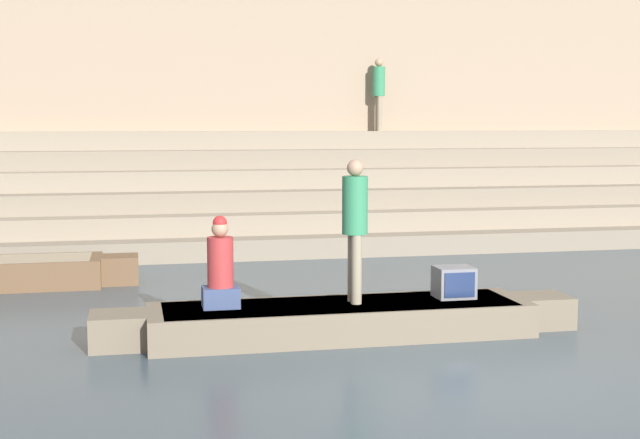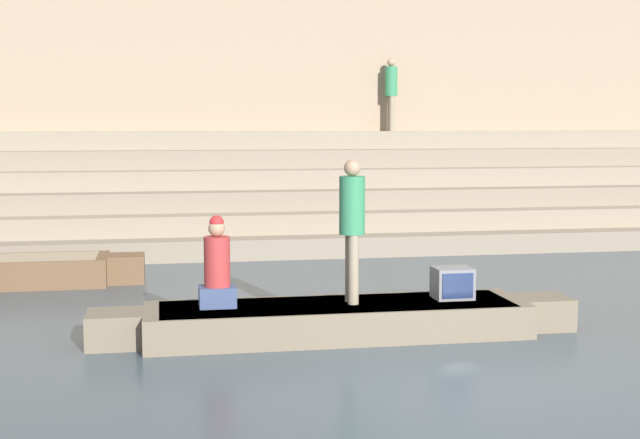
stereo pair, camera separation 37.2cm
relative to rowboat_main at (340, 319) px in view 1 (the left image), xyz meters
The scene contains 8 objects.
ground_plane 2.63m from the rowboat_main, 69.18° to the right, with size 120.00×120.00×0.00m, color #3D4C56.
ghat_steps 8.54m from the rowboat_main, 83.71° to the left, with size 36.00×3.78×2.39m.
back_wall 11.07m from the rowboat_main, 84.89° to the left, with size 34.20×1.28×7.67m.
rowboat_main is the anchor object (origin of this frame).
person_standing 1.22m from the rowboat_main, 12.79° to the left, with size 0.31×0.31×1.74m.
person_rowing 1.58m from the rowboat_main, behind, with size 0.44×0.34×1.10m.
tv_set 1.53m from the rowboat_main, ahead, with size 0.47×0.41×0.39m.
person_on_steps 10.50m from the rowboat_main, 71.72° to the left, with size 0.28×0.28×1.65m.
Camera 1 is at (-3.38, -7.87, 2.58)m, focal length 50.00 mm.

